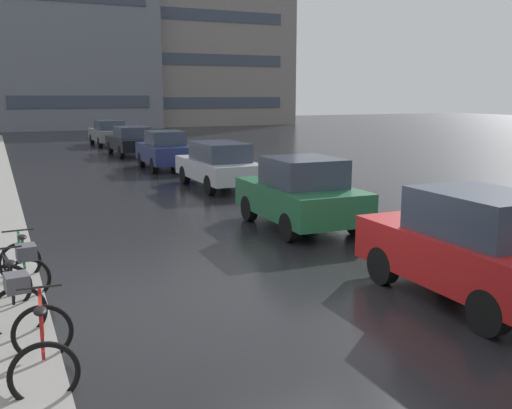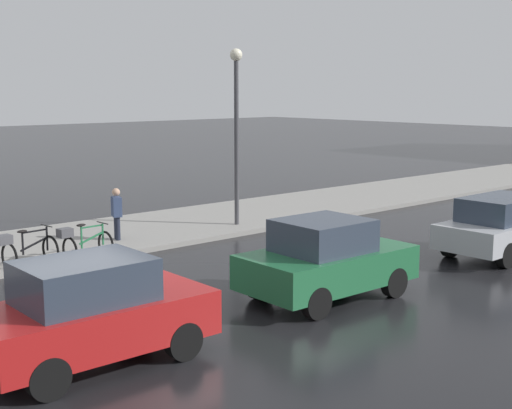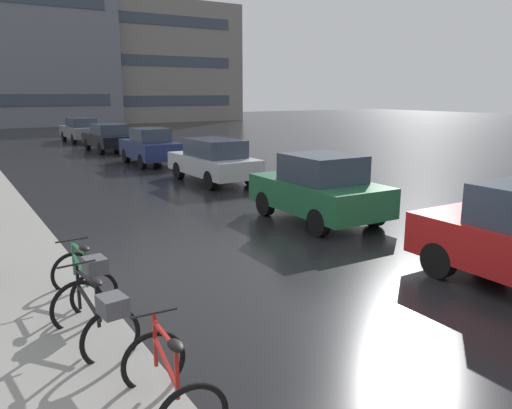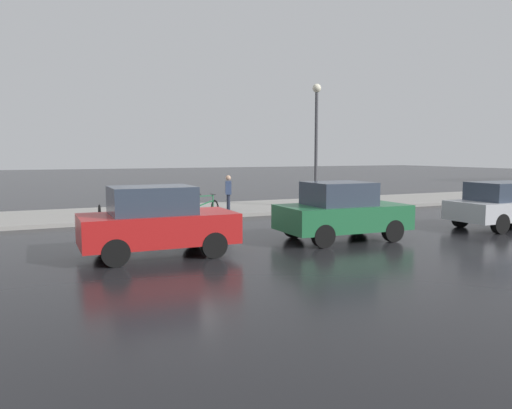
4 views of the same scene
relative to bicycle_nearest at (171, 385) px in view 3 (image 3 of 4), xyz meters
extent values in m
plane|color=black|center=(3.81, 0.99, -0.40)|extent=(140.00, 140.00, 0.00)
torus|color=black|center=(0.03, 0.55, -0.04)|extent=(0.72, 0.10, 0.71)
cube|color=red|center=(-0.01, -0.20, 0.22)|extent=(0.04, 0.04, 0.52)
cube|color=red|center=(0.03, 0.47, 0.25)|extent=(0.04, 0.04, 0.58)
cube|color=red|center=(0.01, 0.14, 0.47)|extent=(0.08, 0.66, 0.04)
cube|color=red|center=(0.01, 0.11, 0.17)|extent=(0.08, 0.75, 0.27)
ellipsoid|color=black|center=(-0.01, -0.20, 0.51)|extent=(0.16, 0.27, 0.07)
cylinder|color=black|center=(0.03, 0.47, 0.56)|extent=(0.50, 0.06, 0.03)
torus|color=black|center=(-0.33, 2.41, -0.03)|extent=(0.74, 0.14, 0.74)
torus|color=black|center=(-0.21, 1.30, -0.03)|extent=(0.74, 0.14, 0.74)
cube|color=black|center=(-0.25, 1.66, 0.25)|extent=(0.04, 0.04, 0.55)
cube|color=black|center=(-0.32, 2.32, 0.28)|extent=(0.04, 0.04, 0.61)
cube|color=black|center=(-0.28, 1.99, 0.51)|extent=(0.11, 0.67, 0.04)
cube|color=black|center=(-0.28, 1.97, 0.20)|extent=(0.12, 0.75, 0.27)
ellipsoid|color=black|center=(-0.25, 1.66, 0.56)|extent=(0.17, 0.27, 0.07)
cylinder|color=black|center=(-0.32, 2.32, 0.60)|extent=(0.50, 0.08, 0.03)
cube|color=#4C4C51|center=(-0.19, 1.19, 0.43)|extent=(0.32, 0.37, 0.22)
torus|color=black|center=(-0.08, 3.82, -0.05)|extent=(0.71, 0.10, 0.70)
torus|color=black|center=(-0.02, 2.78, -0.05)|extent=(0.71, 0.10, 0.70)
cube|color=#237042|center=(-0.04, 3.12, 0.24)|extent=(0.04, 0.04, 0.57)
cube|color=#237042|center=(-0.08, 3.74, 0.23)|extent=(0.04, 0.04, 0.56)
cube|color=#237042|center=(-0.06, 3.43, 0.48)|extent=(0.07, 0.63, 0.04)
cube|color=#237042|center=(-0.05, 3.40, 0.18)|extent=(0.08, 0.72, 0.26)
ellipsoid|color=black|center=(-0.04, 3.12, 0.56)|extent=(0.16, 0.27, 0.07)
cylinder|color=black|center=(-0.08, 3.74, 0.53)|extent=(0.50, 0.06, 0.03)
cube|color=#4C4C51|center=(-0.01, 2.66, 0.43)|extent=(0.30, 0.36, 0.22)
cylinder|color=black|center=(5.50, 1.20, -0.08)|extent=(0.23, 0.64, 0.64)
cylinder|color=black|center=(7.07, 1.17, -0.08)|extent=(0.23, 0.64, 0.64)
cube|color=#1E6038|center=(6.25, 5.46, 0.28)|extent=(1.99, 3.76, 0.72)
cube|color=#2D3847|center=(6.24, 5.31, 0.97)|extent=(1.60, 1.81, 0.66)
cylinder|color=black|center=(5.43, 6.63, -0.08)|extent=(0.24, 0.65, 0.64)
cylinder|color=black|center=(7.13, 6.59, -0.08)|extent=(0.24, 0.65, 0.64)
cylinder|color=black|center=(5.37, 4.34, -0.08)|extent=(0.24, 0.65, 0.64)
cylinder|color=black|center=(7.06, 4.29, -0.08)|extent=(0.24, 0.65, 0.64)
cube|color=#B2B5BA|center=(6.61, 11.91, 0.24)|extent=(1.80, 4.18, 0.63)
cube|color=#2D3847|center=(6.61, 11.75, 0.86)|extent=(1.47, 2.32, 0.61)
cylinder|color=black|center=(5.81, 13.20, -0.08)|extent=(0.22, 0.64, 0.64)
cylinder|color=black|center=(7.38, 13.21, -0.08)|extent=(0.22, 0.64, 0.64)
cylinder|color=black|center=(5.83, 10.62, -0.08)|extent=(0.22, 0.64, 0.64)
cylinder|color=black|center=(7.40, 10.63, -0.08)|extent=(0.22, 0.64, 0.64)
cube|color=navy|center=(6.28, 17.50, 0.29)|extent=(1.76, 3.76, 0.74)
cube|color=#2D3847|center=(6.28, 17.35, 0.95)|extent=(1.43, 1.75, 0.58)
cylinder|color=black|center=(5.54, 18.67, -0.08)|extent=(0.23, 0.64, 0.64)
cylinder|color=black|center=(7.05, 18.64, -0.08)|extent=(0.23, 0.64, 0.64)
cylinder|color=black|center=(5.51, 16.35, -0.08)|extent=(0.23, 0.64, 0.64)
cylinder|color=black|center=(7.01, 16.33, -0.08)|extent=(0.23, 0.64, 0.64)
cube|color=black|center=(6.26, 23.85, 0.23)|extent=(1.99, 4.32, 0.61)
cube|color=#2D3847|center=(6.26, 23.68, 0.82)|extent=(1.60, 2.03, 0.58)
cylinder|color=black|center=(5.38, 25.17, -0.08)|extent=(0.23, 0.64, 0.64)
cylinder|color=black|center=(7.09, 25.20, -0.08)|extent=(0.23, 0.64, 0.64)
cylinder|color=black|center=(5.43, 22.51, -0.08)|extent=(0.23, 0.64, 0.64)
cylinder|color=black|center=(7.14, 22.54, -0.08)|extent=(0.23, 0.64, 0.64)
cube|color=slate|center=(6.27, 30.38, 0.26)|extent=(1.93, 4.42, 0.68)
cube|color=#2D3847|center=(6.28, 30.20, 0.88)|extent=(1.56, 2.25, 0.57)
cylinder|color=black|center=(5.42, 31.72, -0.08)|extent=(0.23, 0.64, 0.64)
cylinder|color=black|center=(7.07, 31.75, -0.08)|extent=(0.23, 0.64, 0.64)
cylinder|color=black|center=(5.48, 29.00, -0.08)|extent=(0.23, 0.64, 0.64)
cylinder|color=black|center=(7.13, 29.03, -0.08)|extent=(0.23, 0.64, 0.64)
cube|color=slate|center=(6.92, 51.70, 6.60)|extent=(14.88, 10.04, 14.00)
cube|color=#333D4C|center=(6.92, 46.64, 2.12)|extent=(12.20, 0.06, 1.10)
cube|color=gray|center=(18.69, 52.70, 6.13)|extent=(21.11, 9.28, 13.05)
cube|color=#333D4C|center=(18.69, 48.02, 1.95)|extent=(17.31, 0.06, 1.10)
cube|color=#333D4C|center=(18.69, 48.02, 6.13)|extent=(17.31, 0.06, 1.10)
cube|color=#333D4C|center=(18.69, 48.02, 10.31)|extent=(17.31, 0.06, 1.10)
camera|label=1|loc=(-0.30, -6.32, 2.76)|focal=40.00mm
camera|label=2|loc=(16.12, -5.24, 3.96)|focal=50.00mm
camera|label=3|loc=(-1.61, -4.13, 2.78)|focal=35.00mm
camera|label=4|loc=(18.29, -2.89, 2.13)|focal=35.00mm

